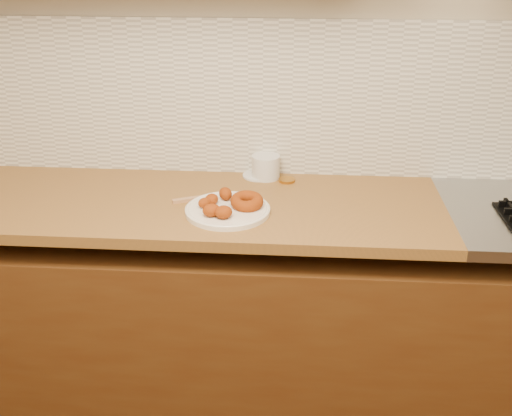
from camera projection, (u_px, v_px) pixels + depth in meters
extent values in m
cube|color=tan|center=(309.00, 60.00, 2.23)|extent=(4.00, 0.02, 2.70)
cube|color=#4E2F13|center=(300.00, 322.00, 2.36)|extent=(3.60, 0.60, 0.77)
cube|color=#945F28|center=(127.00, 203.00, 2.19)|extent=(2.30, 0.62, 0.04)
cube|color=silver|center=(307.00, 100.00, 2.28)|extent=(3.60, 0.02, 0.60)
cylinder|color=white|center=(228.00, 210.00, 2.07)|extent=(0.29, 0.29, 0.02)
torus|color=#842F09|center=(247.00, 201.00, 2.07)|extent=(0.15, 0.15, 0.05)
ellipsoid|color=#842F09|center=(212.00, 199.00, 2.09)|extent=(0.05, 0.05, 0.04)
ellipsoid|color=#842F09|center=(204.00, 203.00, 2.07)|extent=(0.06, 0.06, 0.04)
ellipsoid|color=#842F09|center=(212.00, 210.00, 2.00)|extent=(0.07, 0.07, 0.04)
ellipsoid|color=#842F09|center=(223.00, 212.00, 1.99)|extent=(0.08, 0.07, 0.04)
ellipsoid|color=#842F09|center=(226.00, 194.00, 2.13)|extent=(0.07, 0.07, 0.04)
cylinder|color=silver|center=(266.00, 167.00, 2.35)|extent=(0.11, 0.11, 0.09)
cylinder|color=silver|center=(259.00, 175.00, 2.38)|extent=(0.16, 0.16, 0.01)
cylinder|color=#B47B29|center=(287.00, 180.00, 2.33)|extent=(0.07, 0.07, 0.01)
cube|color=#AA794F|center=(194.00, 199.00, 2.17)|extent=(0.15, 0.08, 0.01)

